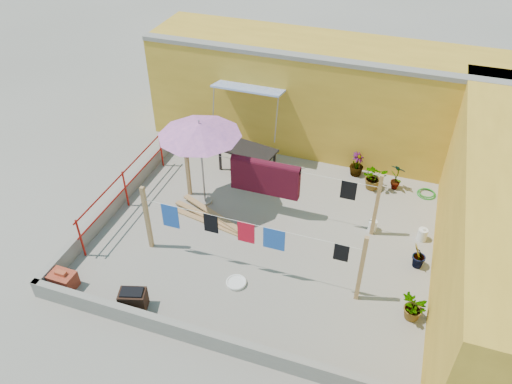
% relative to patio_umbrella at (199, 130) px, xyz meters
% --- Properties ---
extents(ground, '(80.00, 80.00, 0.00)m').
position_rel_patio_umbrella_xyz_m(ground, '(1.96, -0.60, -2.26)').
color(ground, '#9E998E').
rests_on(ground, ground).
extents(wall_back, '(11.00, 3.27, 3.21)m').
position_rel_patio_umbrella_xyz_m(wall_back, '(2.46, 4.09, -0.65)').
color(wall_back, gold).
rests_on(wall_back, ground).
extents(wall_right, '(2.40, 9.00, 3.20)m').
position_rel_patio_umbrella_xyz_m(wall_right, '(7.16, -0.60, -0.66)').
color(wall_right, gold).
rests_on(wall_right, ground).
extents(parapet_front, '(8.30, 0.16, 0.44)m').
position_rel_patio_umbrella_xyz_m(parapet_front, '(1.96, -4.18, -2.04)').
color(parapet_front, gray).
rests_on(parapet_front, ground).
extents(parapet_left, '(0.16, 7.30, 0.44)m').
position_rel_patio_umbrella_xyz_m(parapet_left, '(-2.12, -0.60, -2.04)').
color(parapet_left, gray).
rests_on(parapet_left, ground).
extents(red_railing, '(0.05, 4.20, 1.10)m').
position_rel_patio_umbrella_xyz_m(red_railing, '(-1.89, -0.80, -1.54)').
color(red_railing, '#9D160F').
rests_on(red_railing, ground).
extents(clothesline_rig, '(5.09, 2.35, 1.80)m').
position_rel_patio_umbrella_xyz_m(clothesline_rig, '(1.70, -0.06, -1.22)').
color(clothesline_rig, tan).
rests_on(clothesline_rig, ground).
extents(patio_umbrella, '(2.17, 2.17, 2.52)m').
position_rel_patio_umbrella_xyz_m(patio_umbrella, '(0.00, 0.00, 0.00)').
color(patio_umbrella, gray).
rests_on(patio_umbrella, ground).
extents(outdoor_table, '(1.77, 1.11, 0.77)m').
position_rel_patio_umbrella_xyz_m(outdoor_table, '(0.59, 1.75, -1.56)').
color(outdoor_table, black).
rests_on(outdoor_table, ground).
extents(brick_stack, '(0.56, 0.41, 0.48)m').
position_rel_patio_umbrella_xyz_m(brick_stack, '(-1.74, -3.80, -2.05)').
color(brick_stack, '#B33E29').
rests_on(brick_stack, ground).
extents(lumber_pile, '(2.24, 1.02, 0.14)m').
position_rel_patio_umbrella_xyz_m(lumber_pile, '(0.36, -0.63, -2.19)').
color(lumber_pile, tan).
rests_on(lumber_pile, ground).
extents(brazier, '(0.64, 0.52, 0.50)m').
position_rel_patio_umbrella_xyz_m(brazier, '(0.03, -3.80, -2.01)').
color(brazier, black).
rests_on(brazier, ground).
extents(white_basin, '(0.47, 0.47, 0.08)m').
position_rel_patio_umbrella_xyz_m(white_basin, '(1.85, -2.48, -2.22)').
color(white_basin, silver).
rests_on(white_basin, ground).
extents(water_jug_a, '(0.24, 0.24, 0.37)m').
position_rel_patio_umbrella_xyz_m(water_jug_a, '(5.66, 0.37, -2.10)').
color(water_jug_a, silver).
rests_on(water_jug_a, ground).
extents(water_jug_b, '(0.22, 0.22, 0.34)m').
position_rel_patio_umbrella_xyz_m(water_jug_b, '(4.45, 0.33, -2.11)').
color(water_jug_b, silver).
rests_on(water_jug_b, ground).
extents(green_hose, '(0.52, 0.52, 0.08)m').
position_rel_patio_umbrella_xyz_m(green_hose, '(5.66, 2.29, -2.22)').
color(green_hose, '#1B7B1D').
rests_on(green_hose, ground).
extents(plant_back_a, '(0.83, 0.78, 0.75)m').
position_rel_patio_umbrella_xyz_m(plant_back_a, '(4.20, 2.12, -1.89)').
color(plant_back_a, '#225A19').
rests_on(plant_back_a, ground).
extents(plant_back_b, '(0.53, 0.53, 0.72)m').
position_rel_patio_umbrella_xyz_m(plant_back_b, '(3.63, 2.60, -1.90)').
color(plant_back_b, '#225A19').
rests_on(plant_back_b, ground).
extents(plant_right_a, '(0.52, 0.45, 0.83)m').
position_rel_patio_umbrella_xyz_m(plant_right_a, '(4.80, 2.30, -1.84)').
color(plant_right_a, '#225A19').
rests_on(plant_right_a, ground).
extents(plant_right_b, '(0.44, 0.48, 0.71)m').
position_rel_patio_umbrella_xyz_m(plant_right_b, '(5.62, -0.63, -1.91)').
color(plant_right_b, '#225A19').
rests_on(plant_right_b, ground).
extents(plant_right_c, '(0.63, 0.69, 0.66)m').
position_rel_patio_umbrella_xyz_m(plant_right_c, '(5.66, -2.18, -1.93)').
color(plant_right_c, '#225A19').
rests_on(plant_right_c, ground).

